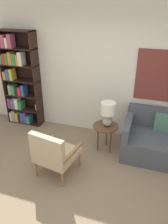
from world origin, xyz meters
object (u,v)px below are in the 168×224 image
at_px(bookshelf, 18,82).
at_px(side_table, 106,129).
at_px(armchair, 53,153).
at_px(table_lamp, 108,112).

relative_size(bookshelf, side_table, 3.94).
height_order(bookshelf, armchair, bookshelf).
xyz_separation_m(armchair, side_table, (0.64, 0.98, -0.00)).
bearing_deg(bookshelf, table_lamp, -12.21).
bearing_deg(table_lamp, armchair, -123.68).
distance_m(armchair, side_table, 1.17).
bearing_deg(table_lamp, bookshelf, 167.79).
height_order(armchair, side_table, armchair).
xyz_separation_m(bookshelf, side_table, (2.16, -0.49, -0.54)).
height_order(bookshelf, table_lamp, bookshelf).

